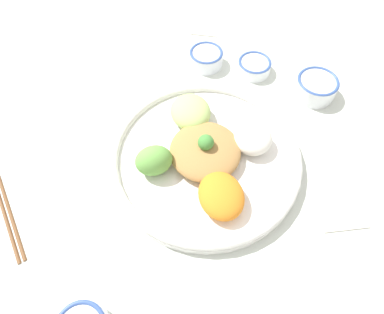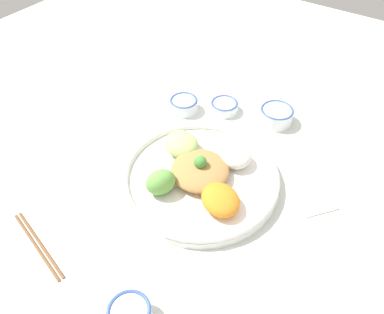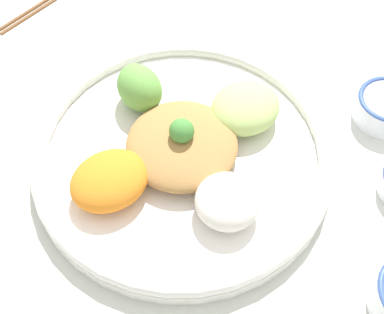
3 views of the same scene
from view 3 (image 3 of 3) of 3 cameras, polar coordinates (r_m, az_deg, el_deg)
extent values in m
plane|color=silver|center=(0.73, -0.31, 0.57)|extent=(2.40, 2.40, 0.00)
cylinder|color=white|center=(0.72, -1.18, -0.04)|extent=(0.40, 0.40, 0.02)
torus|color=white|center=(0.70, -1.20, 0.64)|extent=(0.40, 0.40, 0.02)
ellipsoid|color=white|center=(0.64, 3.78, -4.75)|extent=(0.11, 0.11, 0.05)
ellipsoid|color=#B7DB7A|center=(0.73, 5.70, 5.23)|extent=(0.12, 0.13, 0.05)
ellipsoid|color=#6BAD4C|center=(0.74, -5.62, 7.34)|extent=(0.09, 0.09, 0.06)
ellipsoid|color=orange|center=(0.66, -8.79, -2.49)|extent=(0.12, 0.13, 0.05)
ellipsoid|color=#AD7F47|center=(0.69, -1.23, 1.37)|extent=(0.15, 0.15, 0.04)
sphere|color=#478E3D|center=(0.67, -1.27, 2.88)|extent=(0.03, 0.03, 0.03)
cylinder|color=brown|center=(0.97, -14.65, 15.92)|extent=(0.06, 0.21, 0.01)
camera|label=1|loc=(0.48, -61.33, 32.22)|focal=30.00mm
camera|label=2|loc=(0.74, -81.14, 28.45)|focal=35.00mm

